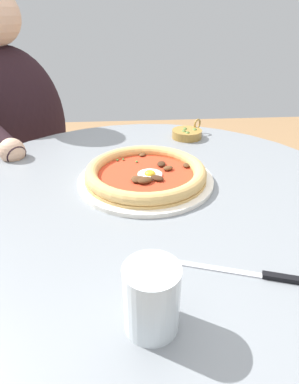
{
  "coord_description": "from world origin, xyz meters",
  "views": [
    {
      "loc": [
        0.62,
        -0.05,
        1.1
      ],
      "look_at": [
        0.01,
        -0.01,
        0.76
      ],
      "focal_mm": 29.97,
      "sensor_mm": 36.0,
      "label": 1
    }
  ],
  "objects_px": {
    "dining_table": "(151,239)",
    "steak_knife": "(268,276)",
    "diner_person": "(25,177)",
    "olive_pan": "(187,133)",
    "pizza_on_plate": "(146,174)",
    "water_glass": "(152,302)",
    "cafe_chair_diner": "(8,159)"
  },
  "relations": [
    {
      "from": "dining_table",
      "to": "water_glass",
      "type": "height_order",
      "value": "water_glass"
    },
    {
      "from": "dining_table",
      "to": "steak_knife",
      "type": "distance_m",
      "value": 0.34
    },
    {
      "from": "water_glass",
      "to": "cafe_chair_diner",
      "type": "relative_size",
      "value": 0.1
    },
    {
      "from": "water_glass",
      "to": "olive_pan",
      "type": "distance_m",
      "value": 0.71
    },
    {
      "from": "steak_knife",
      "to": "dining_table",
      "type": "bearing_deg",
      "value": -151.02
    },
    {
      "from": "olive_pan",
      "to": "cafe_chair_diner",
      "type": "height_order",
      "value": "cafe_chair_diner"
    },
    {
      "from": "pizza_on_plate",
      "to": "diner_person",
      "type": "bearing_deg",
      "value": -138.01
    },
    {
      "from": "pizza_on_plate",
      "to": "olive_pan",
      "type": "height_order",
      "value": "olive_pan"
    },
    {
      "from": "steak_knife",
      "to": "diner_person",
      "type": "bearing_deg",
      "value": -143.57
    },
    {
      "from": "water_glass",
      "to": "steak_knife",
      "type": "distance_m",
      "value": 0.2
    },
    {
      "from": "dining_table",
      "to": "olive_pan",
      "type": "height_order",
      "value": "olive_pan"
    },
    {
      "from": "water_glass",
      "to": "steak_knife",
      "type": "relative_size",
      "value": 0.44
    },
    {
      "from": "steak_knife",
      "to": "cafe_chair_diner",
      "type": "relative_size",
      "value": 0.23
    },
    {
      "from": "cafe_chair_diner",
      "to": "steak_knife",
      "type": "bearing_deg",
      "value": 36.77
    },
    {
      "from": "steak_knife",
      "to": "olive_pan",
      "type": "distance_m",
      "value": 0.62
    },
    {
      "from": "cafe_chair_diner",
      "to": "olive_pan",
      "type": "bearing_deg",
      "value": 64.95
    },
    {
      "from": "pizza_on_plate",
      "to": "olive_pan",
      "type": "relative_size",
      "value": 3.11
    },
    {
      "from": "water_glass",
      "to": "diner_person",
      "type": "distance_m",
      "value": 1.02
    },
    {
      "from": "steak_knife",
      "to": "cafe_chair_diner",
      "type": "height_order",
      "value": "cafe_chair_diner"
    },
    {
      "from": "olive_pan",
      "to": "cafe_chair_diner",
      "type": "distance_m",
      "value": 0.79
    },
    {
      "from": "olive_pan",
      "to": "diner_person",
      "type": "bearing_deg",
      "value": -108.87
    },
    {
      "from": "diner_person",
      "to": "olive_pan",
      "type": "bearing_deg",
      "value": 71.13
    },
    {
      "from": "dining_table",
      "to": "cafe_chair_diner",
      "type": "relative_size",
      "value": 1.06
    },
    {
      "from": "pizza_on_plate",
      "to": "steak_knife",
      "type": "xyz_separation_m",
      "value": [
        0.33,
        0.16,
        -0.02
      ]
    },
    {
      "from": "pizza_on_plate",
      "to": "steak_knife",
      "type": "relative_size",
      "value": 1.49
    },
    {
      "from": "dining_table",
      "to": "diner_person",
      "type": "height_order",
      "value": "diner_person"
    },
    {
      "from": "cafe_chair_diner",
      "to": "pizza_on_plate",
      "type": "bearing_deg",
      "value": 41.42
    },
    {
      "from": "water_glass",
      "to": "diner_person",
      "type": "height_order",
      "value": "diner_person"
    },
    {
      "from": "dining_table",
      "to": "olive_pan",
      "type": "xyz_separation_m",
      "value": [
        -0.34,
        0.14,
        0.14
      ]
    },
    {
      "from": "water_glass",
      "to": "olive_pan",
      "type": "relative_size",
      "value": 0.93
    },
    {
      "from": "dining_table",
      "to": "steak_knife",
      "type": "xyz_separation_m",
      "value": [
        0.28,
        0.15,
        0.13
      ]
    },
    {
      "from": "steak_knife",
      "to": "diner_person",
      "type": "height_order",
      "value": "diner_person"
    }
  ]
}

